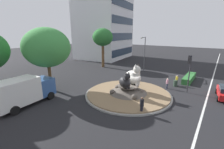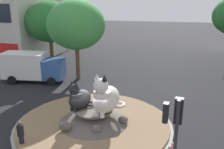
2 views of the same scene
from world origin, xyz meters
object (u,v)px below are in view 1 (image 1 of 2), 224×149
cat_statue_white (134,76)px  pedestrian_black_shirt (142,105)px  pedestrian_yellow_shirt (177,80)px  streetlight_arm (144,52)px  second_tree_near_tower (103,38)px  litter_bin (175,83)px  office_tower (104,6)px  traffic_light_mast (189,66)px  cat_statue_black (125,82)px  broadleaf_tree_behind_island (47,48)px  pedestrian_pink_shirt (167,83)px  delivery_box_truck (23,91)px

cat_statue_white → pedestrian_black_shirt: bearing=-37.0°
cat_statue_white → pedestrian_yellow_shirt: size_ratio=1.78×
pedestrian_yellow_shirt → streetlight_arm: bearing=58.7°
second_tree_near_tower → pedestrian_black_shirt: bearing=-131.3°
pedestrian_black_shirt → litter_bin: (10.40, -0.62, -0.47)m
cat_statue_white → office_tower: (21.95, 22.10, 13.32)m
office_tower → litter_bin: (-15.87, -25.96, -15.17)m
office_tower → streetlight_arm: 23.88m
traffic_light_mast → second_tree_near_tower: second_tree_near_tower is taller
cat_statue_black → cat_statue_white: 1.91m
cat_statue_white → broadleaf_tree_behind_island: bearing=-134.1°
pedestrian_pink_shirt → delivery_box_truck: delivery_box_truck is taller
cat_statue_black → traffic_light_mast: traffic_light_mast is taller
streetlight_arm → litter_bin: (-5.57, -7.73, -3.68)m
traffic_light_mast → pedestrian_pink_shirt: bearing=5.3°
delivery_box_truck → litter_bin: bearing=-42.7°
pedestrian_black_shirt → cat_statue_white: bearing=130.9°
cat_statue_black → litter_bin: cat_statue_black is taller
broadleaf_tree_behind_island → pedestrian_yellow_shirt: size_ratio=5.38×
cat_statue_white → streetlight_arm: 12.42m
streetlight_arm → litter_bin: 10.22m
cat_statue_black → traffic_light_mast: 8.60m
office_tower → broadleaf_tree_behind_island: office_tower is taller
office_tower → pedestrian_yellow_shirt: 33.62m
cat_statue_black → second_tree_near_tower: size_ratio=0.24×
pedestrian_black_shirt → pedestrian_pink_shirt: pedestrian_black_shirt is taller
cat_statue_white → cat_statue_black: bearing=-77.6°
cat_statue_black → traffic_light_mast: size_ratio=0.43×
office_tower → broadleaf_tree_behind_island: bearing=-164.2°
cat_statue_black → pedestrian_yellow_shirt: bearing=89.3°
pedestrian_black_shirt → litter_bin: size_ratio=1.95×
streetlight_arm → cat_statue_black: bearing=8.5°
pedestrian_yellow_shirt → litter_bin: bearing=178.8°
pedestrian_yellow_shirt → pedestrian_pink_shirt: (-2.23, 0.75, -0.01)m
pedestrian_yellow_shirt → second_tree_near_tower: bearing=79.8°
cat_statue_white → pedestrian_yellow_shirt: cat_statue_white is taller
cat_statue_white → delivery_box_truck: size_ratio=0.43×
pedestrian_pink_shirt → pedestrian_black_shirt: bearing=-62.6°
office_tower → pedestrian_black_shirt: 39.35m
second_tree_near_tower → traffic_light_mast: bearing=-107.6°
second_tree_near_tower → streetlight_arm: (1.37, -9.50, -2.58)m
office_tower → traffic_light_mast: bearing=-130.6°
traffic_light_mast → pedestrian_black_shirt: size_ratio=2.85×
office_tower → pedestrian_yellow_shirt: office_tower is taller
cat_statue_black → office_tower: size_ratio=0.07×
cat_statue_white → second_tree_near_tower: 17.45m
streetlight_arm → second_tree_near_tower: bearing=-88.8°
delivery_box_truck → litter_bin: (16.16, -11.87, -1.21)m
second_tree_near_tower → pedestrian_pink_shirt: (-5.94, -16.51, -5.89)m
traffic_light_mast → pedestrian_yellow_shirt: bearing=-44.7°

